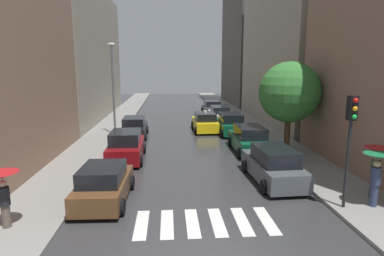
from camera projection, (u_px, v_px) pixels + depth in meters
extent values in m
cube|color=#313134|center=(181.00, 123.00, 32.31)|extent=(28.00, 72.00, 0.04)
cube|color=gray|center=(115.00, 123.00, 31.83)|extent=(3.00, 72.00, 0.15)
cube|color=gray|center=(245.00, 121.00, 32.76)|extent=(3.00, 72.00, 0.15)
cube|color=silver|center=(142.00, 225.00, 11.43)|extent=(0.45, 2.20, 0.01)
cube|color=silver|center=(167.00, 224.00, 11.49)|extent=(0.45, 2.20, 0.01)
cube|color=silver|center=(192.00, 223.00, 11.56)|extent=(0.45, 2.20, 0.01)
cube|color=silver|center=(217.00, 222.00, 11.62)|extent=(0.45, 2.20, 0.01)
cube|color=silver|center=(242.00, 221.00, 11.69)|extent=(0.45, 2.20, 0.01)
cube|color=silver|center=(266.00, 220.00, 11.75)|extent=(0.45, 2.20, 0.01)
cube|color=#9E9384|center=(75.00, 55.00, 34.27)|extent=(6.00, 21.95, 13.56)
cube|color=#9E9384|center=(294.00, 45.00, 31.43)|extent=(6.00, 17.47, 15.20)
cube|color=#564C47|center=(250.00, 39.00, 48.03)|extent=(6.00, 14.99, 19.05)
cube|color=brown|center=(104.00, 188.00, 13.34)|extent=(1.95, 4.06, 0.77)
cube|color=black|center=(102.00, 174.00, 13.01)|extent=(1.68, 2.25, 0.63)
cylinder|color=black|center=(91.00, 183.00, 14.64)|extent=(0.24, 0.65, 0.64)
cylinder|color=black|center=(131.00, 182.00, 14.72)|extent=(0.24, 0.65, 0.64)
cylinder|color=black|center=(72.00, 208.00, 12.05)|extent=(0.24, 0.65, 0.64)
cylinder|color=black|center=(121.00, 207.00, 12.12)|extent=(0.24, 0.65, 0.64)
cube|color=maroon|center=(126.00, 150.00, 19.33)|extent=(1.93, 4.35, 0.88)
cube|color=black|center=(125.00, 137.00, 18.97)|extent=(1.68, 2.40, 0.72)
cylinder|color=black|center=(114.00, 149.00, 20.70)|extent=(0.23, 0.64, 0.64)
cylinder|color=black|center=(144.00, 148.00, 20.86)|extent=(0.23, 0.64, 0.64)
cylinder|color=black|center=(106.00, 162.00, 17.91)|extent=(0.23, 0.64, 0.64)
cylinder|color=black|center=(141.00, 161.00, 18.06)|extent=(0.23, 0.64, 0.64)
cube|color=black|center=(134.00, 130.00, 25.64)|extent=(1.86, 4.40, 0.80)
cube|color=black|center=(134.00, 121.00, 25.29)|extent=(1.62, 2.43, 0.65)
cylinder|color=black|center=(125.00, 130.00, 27.02)|extent=(0.23, 0.64, 0.64)
cylinder|color=black|center=(147.00, 130.00, 27.17)|extent=(0.23, 0.64, 0.64)
cylinder|color=black|center=(121.00, 137.00, 24.19)|extent=(0.23, 0.64, 0.64)
cylinder|color=black|center=(145.00, 137.00, 24.35)|extent=(0.23, 0.64, 0.64)
cube|color=#474C51|center=(273.00, 169.00, 15.69)|extent=(2.03, 4.74, 0.85)
cube|color=black|center=(275.00, 155.00, 15.31)|extent=(1.72, 2.63, 0.70)
cylinder|color=black|center=(245.00, 166.00, 17.14)|extent=(0.25, 0.65, 0.64)
cylinder|color=black|center=(279.00, 165.00, 17.34)|extent=(0.25, 0.65, 0.64)
cylinder|color=black|center=(265.00, 187.00, 14.13)|extent=(0.25, 0.65, 0.64)
cylinder|color=black|center=(305.00, 185.00, 14.34)|extent=(0.25, 0.65, 0.64)
cube|color=#0C4C2D|center=(249.00, 143.00, 21.25)|extent=(1.91, 4.79, 0.85)
cube|color=black|center=(250.00, 132.00, 20.87)|extent=(1.68, 2.64, 0.70)
cylinder|color=black|center=(230.00, 142.00, 22.78)|extent=(0.22, 0.64, 0.64)
cylinder|color=black|center=(256.00, 141.00, 22.91)|extent=(0.22, 0.64, 0.64)
cylinder|color=black|center=(239.00, 153.00, 19.69)|extent=(0.22, 0.64, 0.64)
cylinder|color=black|center=(270.00, 153.00, 19.81)|extent=(0.22, 0.64, 0.64)
cube|color=#0C4C2D|center=(230.00, 127.00, 26.96)|extent=(1.89, 4.46, 0.86)
cube|color=black|center=(231.00, 118.00, 26.60)|extent=(1.66, 2.45, 0.70)
cylinder|color=black|center=(216.00, 127.00, 28.38)|extent=(0.22, 0.64, 0.64)
cylinder|color=black|center=(237.00, 127.00, 28.52)|extent=(0.22, 0.64, 0.64)
cylinder|color=black|center=(222.00, 134.00, 25.50)|extent=(0.22, 0.64, 0.64)
cylinder|color=black|center=(245.00, 133.00, 25.64)|extent=(0.22, 0.64, 0.64)
cube|color=silver|center=(219.00, 116.00, 32.66)|extent=(1.89, 4.73, 0.80)
cube|color=black|center=(220.00, 110.00, 32.30)|extent=(1.65, 2.61, 0.65)
cylinder|color=black|center=(209.00, 117.00, 34.18)|extent=(0.23, 0.64, 0.64)
cylinder|color=black|center=(226.00, 117.00, 34.29)|extent=(0.23, 0.64, 0.64)
cylinder|color=black|center=(212.00, 122.00, 31.13)|extent=(0.23, 0.64, 0.64)
cylinder|color=black|center=(231.00, 121.00, 31.24)|extent=(0.23, 0.64, 0.64)
cube|color=#474C51|center=(212.00, 109.00, 38.28)|extent=(1.95, 4.57, 0.79)
cube|color=black|center=(212.00, 103.00, 37.93)|extent=(1.70, 2.52, 0.64)
cylinder|color=black|center=(202.00, 110.00, 39.72)|extent=(0.23, 0.64, 0.64)
cylinder|color=black|center=(217.00, 110.00, 39.88)|extent=(0.23, 0.64, 0.64)
cylinder|color=black|center=(205.00, 113.00, 36.78)|extent=(0.23, 0.64, 0.64)
cylinder|color=black|center=(222.00, 113.00, 36.94)|extent=(0.23, 0.64, 0.64)
cube|color=yellow|center=(205.00, 124.00, 28.13)|extent=(1.95, 4.34, 0.80)
cube|color=black|center=(205.00, 117.00, 27.79)|extent=(1.68, 2.40, 0.65)
cube|color=#F2EDCC|center=(205.00, 112.00, 27.71)|extent=(0.21, 0.36, 0.18)
cylinder|color=black|center=(193.00, 125.00, 29.48)|extent=(0.23, 0.64, 0.64)
cylinder|color=black|center=(213.00, 124.00, 29.66)|extent=(0.23, 0.64, 0.64)
cylinder|color=black|center=(196.00, 131.00, 26.70)|extent=(0.23, 0.64, 0.64)
cylinder|color=black|center=(218.00, 130.00, 26.88)|extent=(0.23, 0.64, 0.64)
cylinder|color=navy|center=(373.00, 187.00, 13.41)|extent=(0.28, 0.28, 0.89)
cylinder|color=#38513D|center=(375.00, 168.00, 13.26)|extent=(0.36, 0.36, 0.70)
sphere|color=tan|center=(377.00, 157.00, 13.17)|extent=(0.28, 0.28, 0.28)
cone|color=red|center=(377.00, 150.00, 13.12)|extent=(0.99, 0.99, 0.20)
cylinder|color=#333338|center=(376.00, 159.00, 13.19)|extent=(0.02, 0.02, 0.79)
cylinder|color=brown|center=(6.00, 216.00, 10.89)|extent=(0.28, 0.28, 0.79)
cylinder|color=black|center=(4.00, 196.00, 10.76)|extent=(0.36, 0.36, 0.62)
sphere|color=tan|center=(3.00, 184.00, 10.68)|extent=(0.25, 0.25, 0.25)
cone|color=red|center=(2.00, 175.00, 10.62)|extent=(1.08, 1.08, 0.20)
cylinder|color=#333338|center=(3.00, 186.00, 10.69)|extent=(0.02, 0.02, 0.72)
cylinder|color=navy|center=(374.00, 195.00, 12.54)|extent=(0.28, 0.28, 0.87)
cylinder|color=navy|center=(376.00, 176.00, 12.40)|extent=(0.36, 0.36, 0.69)
sphere|color=tan|center=(377.00, 164.00, 12.31)|extent=(0.27, 0.27, 0.27)
cone|color=#19723F|center=(378.00, 156.00, 12.26)|extent=(1.06, 1.06, 0.20)
cylinder|color=#333338|center=(377.00, 166.00, 12.33)|extent=(0.02, 0.02, 0.78)
cylinder|color=#513823|center=(287.00, 135.00, 20.51)|extent=(0.36, 0.36, 2.20)
sphere|color=#327130|center=(289.00, 92.00, 20.01)|extent=(3.77, 3.77, 3.77)
cylinder|color=black|center=(347.00, 165.00, 12.22)|extent=(0.12, 0.12, 3.40)
cube|color=black|center=(352.00, 108.00, 11.82)|extent=(0.30, 0.30, 0.90)
sphere|color=red|center=(356.00, 100.00, 11.59)|extent=(0.18, 0.18, 0.18)
sphere|color=#F2A519|center=(355.00, 109.00, 11.65)|extent=(0.18, 0.18, 0.18)
sphere|color=green|center=(354.00, 117.00, 11.70)|extent=(0.18, 0.18, 0.18)
cylinder|color=#595B60|center=(113.00, 91.00, 25.45)|extent=(0.16, 0.16, 6.88)
ellipsoid|color=beige|center=(111.00, 44.00, 24.79)|extent=(0.60, 0.28, 0.24)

